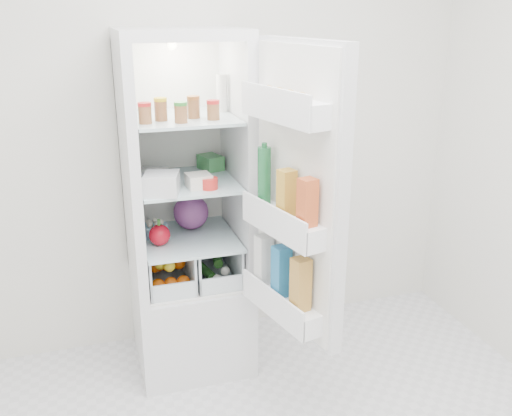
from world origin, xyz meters
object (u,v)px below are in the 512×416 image
object	(u,v)px
mushroom_bowl	(155,230)
refrigerator	(187,247)
red_cabbage	(191,212)
fridge_door	(294,201)

from	to	relation	value
mushroom_bowl	refrigerator	bearing A→B (deg)	-1.07
red_cabbage	mushroom_bowl	world-z (taller)	red_cabbage
fridge_door	refrigerator	bearing A→B (deg)	17.04
red_cabbage	mushroom_bowl	size ratio (longest dim) A/B	1.40
mushroom_bowl	fridge_door	xyz separation A→B (m)	(0.54, -0.63, 0.31)
refrigerator	red_cabbage	world-z (taller)	refrigerator
red_cabbage	fridge_door	distance (m)	0.80
refrigerator	red_cabbage	xyz separation A→B (m)	(0.04, 0.06, 0.18)
mushroom_bowl	fridge_door	world-z (taller)	fridge_door
red_cabbage	fridge_door	xyz separation A→B (m)	(0.33, -0.69, 0.25)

